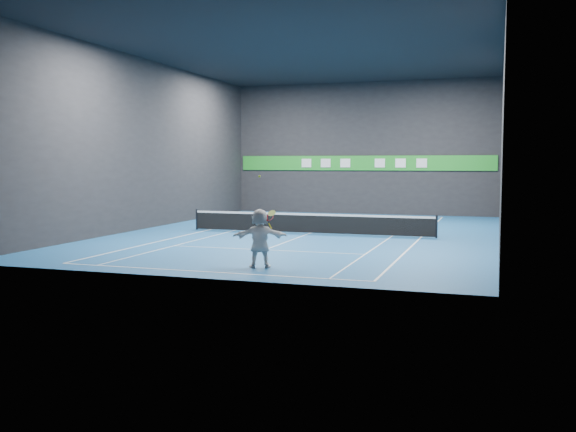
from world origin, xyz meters
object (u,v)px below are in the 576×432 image
(tennis_ball, at_px, (259,176))
(tennis_net, at_px, (309,223))
(player, at_px, (260,238))
(tennis_racket, at_px, (269,218))

(tennis_ball, height_order, tennis_net, tennis_ball)
(player, bearing_deg, tennis_ball, -87.06)
(player, height_order, tennis_net, player)
(tennis_racket, bearing_deg, player, -171.66)
(tennis_ball, relative_size, tennis_net, 0.01)
(player, distance_m, tennis_net, 10.63)
(player, relative_size, tennis_racket, 2.98)
(tennis_net, bearing_deg, tennis_ball, -82.96)
(tennis_net, height_order, tennis_racket, tennis_racket)
(tennis_ball, xyz_separation_m, tennis_racket, (0.40, -0.13, -1.39))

